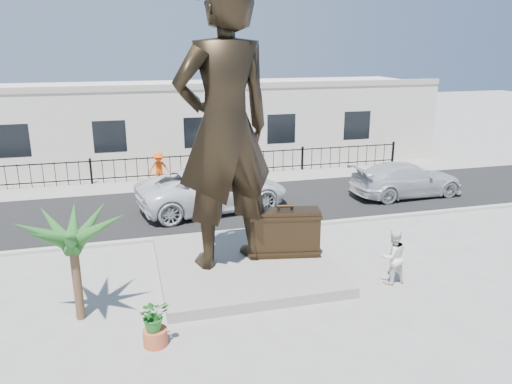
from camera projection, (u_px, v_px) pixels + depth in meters
ground at (274, 289)px, 14.15m from camera, size 100.00×100.00×0.00m
street at (220, 204)px, 21.55m from camera, size 40.00×7.00×0.01m
curb at (238, 231)px, 18.29m from camera, size 40.00×0.25×0.12m
far_sidewalk at (205, 180)px, 25.25m from camera, size 40.00×2.50×0.02m
plinth at (245, 264)px, 15.37m from camera, size 5.20×5.20×0.30m
fence at (202, 165)px, 25.82m from camera, size 22.00×0.10×1.20m
building at (190, 123)px, 29.24m from camera, size 28.00×7.00×4.40m
statue at (224, 129)px, 14.09m from camera, size 3.34×2.59×8.14m
suitcase at (285, 233)px, 15.50m from camera, size 2.21×1.05×1.49m
tourist at (393, 257)px, 14.30m from camera, size 0.86×0.71×1.64m
car_white at (213, 189)px, 20.70m from camera, size 6.62×3.86×1.73m
car_silver at (407, 179)px, 22.57m from camera, size 5.28×2.34×1.51m
worker at (159, 168)px, 24.30m from camera, size 1.05×0.62×1.61m
palm_tree at (81, 318)px, 12.66m from camera, size 1.80×1.80×3.20m
planter at (155, 337)px, 11.49m from camera, size 0.56×0.56×0.40m
shrub at (154, 315)px, 11.32m from camera, size 0.79×0.72×0.76m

